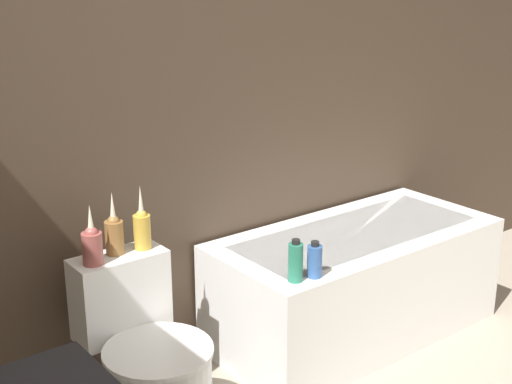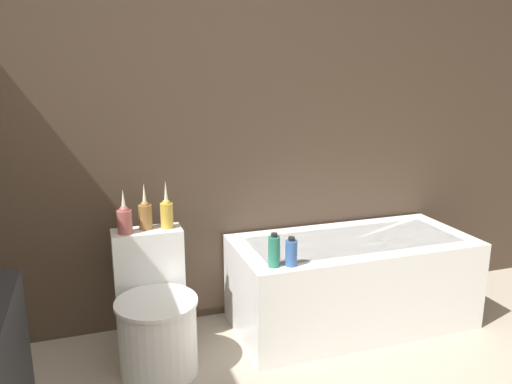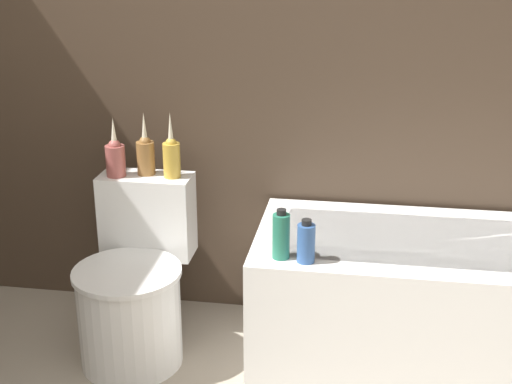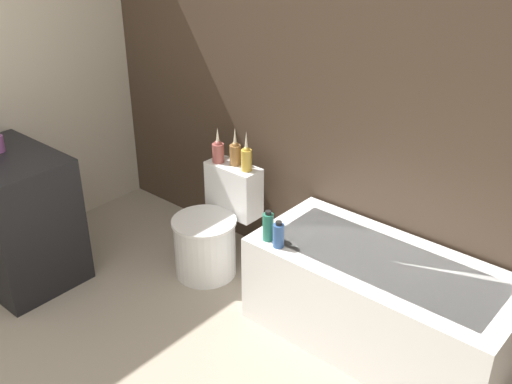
{
  "view_description": "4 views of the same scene",
  "coord_description": "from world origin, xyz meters",
  "px_view_note": "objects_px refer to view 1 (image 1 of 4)",
  "views": [
    {
      "loc": [
        -1.54,
        -0.54,
        1.8
      ],
      "look_at": [
        0.14,
        1.62,
        0.92
      ],
      "focal_mm": 50.0,
      "sensor_mm": 36.0,
      "label": 1
    },
    {
      "loc": [
        -0.63,
        -0.8,
        1.56
      ],
      "look_at": [
        0.18,
        1.62,
        0.92
      ],
      "focal_mm": 35.0,
      "sensor_mm": 36.0,
      "label": 2
    },
    {
      "loc": [
        0.51,
        -0.79,
        1.64
      ],
      "look_at": [
        0.15,
        1.45,
        0.8
      ],
      "focal_mm": 50.0,
      "sensor_mm": 36.0,
      "label": 3
    },
    {
      "loc": [
        2.07,
        -0.75,
        2.35
      ],
      "look_at": [
        0.18,
        1.45,
        0.84
      ],
      "focal_mm": 42.0,
      "sensor_mm": 36.0,
      "label": 4
    }
  ],
  "objects_px": {
    "shampoo_bottle_short": "(315,261)",
    "shampoo_bottle_tall": "(296,262)",
    "vase_silver": "(114,233)",
    "bathtub": "(355,282)",
    "vase_gold": "(92,244)",
    "vase_bronze": "(142,227)",
    "toilet": "(150,369)"
  },
  "relations": [
    {
      "from": "toilet",
      "to": "shampoo_bottle_tall",
      "type": "bearing_deg",
      "value": -14.79
    },
    {
      "from": "vase_gold",
      "to": "vase_bronze",
      "type": "xyz_separation_m",
      "value": [
        0.23,
        0.02,
        0.01
      ]
    },
    {
      "from": "shampoo_bottle_short",
      "to": "bathtub",
      "type": "bearing_deg",
      "value": 26.71
    },
    {
      "from": "vase_silver",
      "to": "toilet",
      "type": "bearing_deg",
      "value": -90.0
    },
    {
      "from": "shampoo_bottle_tall",
      "to": "vase_gold",
      "type": "bearing_deg",
      "value": 153.87
    },
    {
      "from": "vase_gold",
      "to": "vase_silver",
      "type": "bearing_deg",
      "value": 20.07
    },
    {
      "from": "vase_gold",
      "to": "shampoo_bottle_short",
      "type": "distance_m",
      "value": 0.91
    },
    {
      "from": "bathtub",
      "to": "toilet",
      "type": "xyz_separation_m",
      "value": [
        -1.22,
        -0.08,
        0.01
      ]
    },
    {
      "from": "vase_silver",
      "to": "shampoo_bottle_tall",
      "type": "height_order",
      "value": "vase_silver"
    },
    {
      "from": "vase_bronze",
      "to": "shampoo_bottle_tall",
      "type": "relative_size",
      "value": 1.47
    },
    {
      "from": "vase_bronze",
      "to": "toilet",
      "type": "bearing_deg",
      "value": -117.82
    },
    {
      "from": "vase_silver",
      "to": "shampoo_bottle_short",
      "type": "bearing_deg",
      "value": -30.68
    },
    {
      "from": "bathtub",
      "to": "vase_gold",
      "type": "xyz_separation_m",
      "value": [
        -1.33,
        0.11,
        0.5
      ]
    },
    {
      "from": "bathtub",
      "to": "shampoo_bottle_short",
      "type": "relative_size",
      "value": 9.18
    },
    {
      "from": "bathtub",
      "to": "shampoo_bottle_tall",
      "type": "relative_size",
      "value": 7.92
    },
    {
      "from": "bathtub",
      "to": "shampoo_bottle_short",
      "type": "distance_m",
      "value": 0.67
    },
    {
      "from": "vase_silver",
      "to": "vase_gold",
      "type": "bearing_deg",
      "value": -159.93
    },
    {
      "from": "vase_gold",
      "to": "vase_silver",
      "type": "relative_size",
      "value": 0.94
    },
    {
      "from": "shampoo_bottle_tall",
      "to": "bathtub",
      "type": "bearing_deg",
      "value": 21.79
    },
    {
      "from": "vase_gold",
      "to": "shampoo_bottle_tall",
      "type": "distance_m",
      "value": 0.82
    },
    {
      "from": "toilet",
      "to": "vase_bronze",
      "type": "relative_size",
      "value": 2.58
    },
    {
      "from": "bathtub",
      "to": "shampoo_bottle_short",
      "type": "height_order",
      "value": "shampoo_bottle_short"
    },
    {
      "from": "vase_bronze",
      "to": "shampoo_bottle_short",
      "type": "bearing_deg",
      "value": -34.11
    },
    {
      "from": "bathtub",
      "to": "toilet",
      "type": "relative_size",
      "value": 2.1
    },
    {
      "from": "shampoo_bottle_short",
      "to": "shampoo_bottle_tall",
      "type": "bearing_deg",
      "value": 168.75
    },
    {
      "from": "vase_gold",
      "to": "vase_silver",
      "type": "distance_m",
      "value": 0.12
    },
    {
      "from": "bathtub",
      "to": "vase_gold",
      "type": "distance_m",
      "value": 1.43
    },
    {
      "from": "toilet",
      "to": "shampoo_bottle_tall",
      "type": "relative_size",
      "value": 3.77
    },
    {
      "from": "bathtub",
      "to": "shampoo_bottle_tall",
      "type": "height_order",
      "value": "shampoo_bottle_tall"
    },
    {
      "from": "bathtub",
      "to": "toilet",
      "type": "distance_m",
      "value": 1.22
    },
    {
      "from": "vase_silver",
      "to": "vase_bronze",
      "type": "relative_size",
      "value": 0.96
    },
    {
      "from": "toilet",
      "to": "vase_gold",
      "type": "distance_m",
      "value": 0.54
    }
  ]
}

